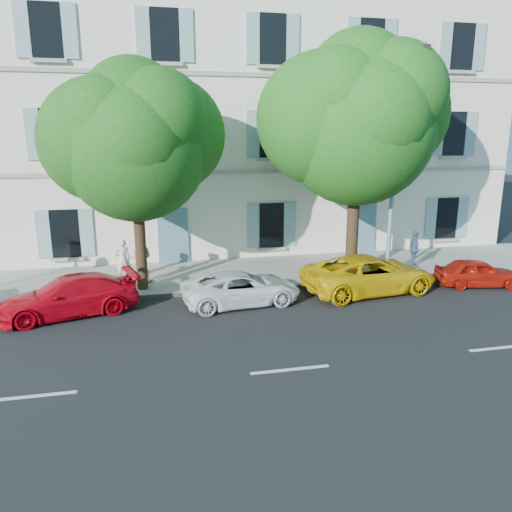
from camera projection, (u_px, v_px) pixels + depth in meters
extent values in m
plane|color=black|center=(255.00, 314.00, 16.08)|extent=(90.00, 90.00, 0.00)
cube|color=#A09E96|center=(232.00, 274.00, 20.27)|extent=(36.00, 4.50, 0.15)
cube|color=#9E998E|center=(242.00, 290.00, 18.22)|extent=(36.00, 0.16, 0.16)
cube|color=white|center=(211.00, 125.00, 24.28)|extent=(28.00, 7.00, 12.00)
imported|color=red|center=(69.00, 296.00, 15.82)|extent=(4.62, 2.83, 1.25)
imported|color=white|center=(242.00, 288.00, 16.85)|extent=(4.19, 2.28, 1.11)
imported|color=#E5B409|center=(369.00, 274.00, 18.06)|extent=(5.17, 2.89, 1.37)
imported|color=#A3150A|center=(478.00, 273.00, 18.79)|extent=(3.31, 1.85, 1.06)
cylinder|color=#3A2819|center=(141.00, 247.00, 17.77)|extent=(0.39, 0.39, 3.12)
ellipsoid|color=#246C1B|center=(135.00, 148.00, 16.94)|extent=(4.99, 4.99, 5.49)
cylinder|color=#3A2819|center=(352.00, 232.00, 19.35)|extent=(0.47, 0.47, 3.52)
ellipsoid|color=#287B1F|center=(357.00, 128.00, 18.40)|extent=(5.72, 5.72, 6.30)
cylinder|color=#7293BF|center=(394.00, 169.00, 18.68)|extent=(0.17, 0.17, 8.37)
cylinder|color=#7293BF|center=(412.00, 46.00, 16.97)|extent=(0.27, 1.47, 0.10)
cube|color=#383A3D|center=(423.00, 48.00, 16.32)|extent=(0.31, 0.50, 0.19)
imported|color=silver|center=(123.00, 259.00, 19.07)|extent=(0.64, 0.47, 1.59)
imported|color=tan|center=(140.00, 259.00, 18.72)|extent=(0.99, 0.83, 1.82)
imported|color=#4A6387|center=(414.00, 249.00, 20.82)|extent=(0.52, 0.96, 1.56)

